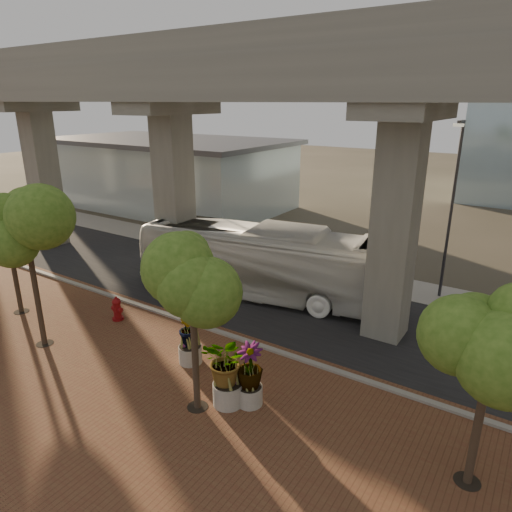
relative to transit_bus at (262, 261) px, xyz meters
The scene contains 18 objects.
ground 3.31m from the transit_bus, 73.99° to the right, with size 160.00×160.00×0.00m, color #312E24.
brick_plaza 10.82m from the transit_bus, 85.93° to the right, with size 70.00×13.00×0.06m, color brown.
asphalt_road 2.09m from the transit_bus, 40.23° to the right, with size 90.00×8.00×0.04m, color black.
curb_strip 5.03m from the transit_bus, 80.73° to the right, with size 70.00×0.25×0.16m, color gray.
far_sidewalk 5.24m from the transit_bus, 81.13° to the left, with size 90.00×3.00×0.06m, color gray.
transit_viaduct 5.52m from the transit_bus, 40.23° to the right, with size 72.00×5.60×12.40m.
station_pavilion 23.46m from the transit_bus, 145.23° to the left, with size 23.00×13.00×6.30m.
transit_bus is the anchor object (origin of this frame).
fire_hydrant 7.45m from the transit_bus, 122.38° to the right, with size 0.57×0.51×1.14m.
planter_front 9.27m from the transit_bus, 64.29° to the right, with size 2.25×2.25×2.47m.
planter_right 9.21m from the transit_bus, 59.83° to the right, with size 2.09×2.09×2.23m.
planter_left 7.23m from the transit_bus, 79.78° to the right, with size 1.98×1.98×2.18m.
street_tree_far_west 12.05m from the transit_bus, 135.93° to the right, with size 4.07×4.07×6.17m.
street_tree_near_west 10.95m from the transit_bus, 116.81° to the right, with size 3.71×3.71×6.55m.
street_tree_near_east 9.96m from the transit_bus, 70.05° to the right, with size 3.41×3.41×5.88m.
street_tree_far_east 13.83m from the transit_bus, 33.56° to the right, with size 3.54×3.54×6.09m.
streetlamp_west 11.88m from the transit_bus, 158.12° to the left, with size 0.37×1.07×7.39m.
streetlamp_east 9.73m from the transit_bus, 31.16° to the left, with size 0.44×1.27×8.79m.
Camera 1 is at (11.11, -15.91, 9.65)m, focal length 32.00 mm.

